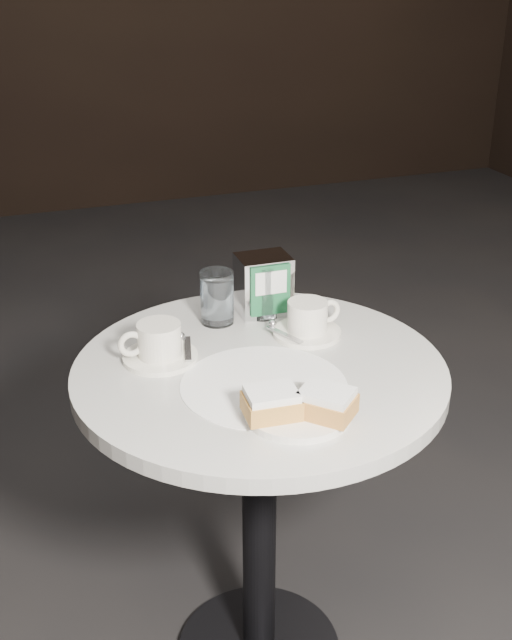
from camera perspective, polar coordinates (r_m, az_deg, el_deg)
The scene contains 8 objects.
cafe_table at distance 1.60m, azimuth 0.24°, elevation -9.48°, with size 0.70×0.70×0.74m.
sugar_spill at distance 1.43m, azimuth 0.56°, elevation -4.64°, with size 0.30×0.30×0.00m, color white.
beignet_plate at distance 1.33m, azimuth 3.01°, elevation -6.18°, with size 0.23×0.23×0.06m.
coffee_cup_left at distance 1.51m, azimuth -6.93°, elevation -1.73°, with size 0.15×0.14×0.07m.
coffee_cup_right at distance 1.60m, azimuth 3.70°, elevation -0.04°, with size 0.16×0.16×0.07m.
water_glass_left at distance 1.65m, azimuth -2.79°, elevation 1.57°, with size 0.08×0.08×0.11m.
water_glass_right at distance 1.68m, azimuth 0.46°, elevation 2.12°, with size 0.09×0.09×0.12m.
napkin_dispenser at distance 1.69m, azimuth 0.54°, elevation 2.55°, with size 0.11×0.09×0.13m.
Camera 1 is at (-0.45, -1.24, 1.46)m, focal length 45.00 mm.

